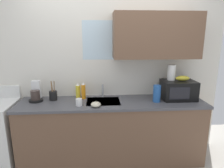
% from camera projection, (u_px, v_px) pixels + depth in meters
% --- Properties ---
extents(kitchen_wall_assembly, '(3.35, 0.42, 2.50)m').
position_uv_depth(kitchen_wall_assembly, '(120.00, 65.00, 2.96)').
color(kitchen_wall_assembly, silver).
rests_on(kitchen_wall_assembly, ground).
extents(counter_unit, '(2.58, 0.63, 0.90)m').
position_uv_depth(counter_unit, '(112.00, 130.00, 2.87)').
color(counter_unit, brown).
rests_on(counter_unit, ground).
extents(sink_faucet, '(0.03, 0.03, 0.19)m').
position_uv_depth(sink_faucet, '(103.00, 90.00, 2.97)').
color(sink_faucet, '#B2B5BA').
rests_on(sink_faucet, counter_unit).
extents(microwave, '(0.46, 0.35, 0.27)m').
position_uv_depth(microwave, '(178.00, 90.00, 2.85)').
color(microwave, black).
rests_on(microwave, counter_unit).
extents(banana_bunch, '(0.20, 0.11, 0.07)m').
position_uv_depth(banana_bunch, '(183.00, 78.00, 2.81)').
color(banana_bunch, gold).
rests_on(banana_bunch, microwave).
extents(paper_towel_roll, '(0.11, 0.11, 0.22)m').
position_uv_depth(paper_towel_roll, '(171.00, 72.00, 2.83)').
color(paper_towel_roll, white).
rests_on(paper_towel_roll, microwave).
extents(coffee_maker, '(0.19, 0.21, 0.28)m').
position_uv_depth(coffee_maker, '(36.00, 94.00, 2.77)').
color(coffee_maker, black).
rests_on(coffee_maker, counter_unit).
extents(dish_soap_bottle_orange, '(0.06, 0.06, 0.24)m').
position_uv_depth(dish_soap_bottle_orange, '(83.00, 91.00, 2.86)').
color(dish_soap_bottle_orange, orange).
rests_on(dish_soap_bottle_orange, counter_unit).
extents(dish_soap_bottle_yellow, '(0.07, 0.07, 0.22)m').
position_uv_depth(dish_soap_bottle_yellow, '(78.00, 91.00, 2.91)').
color(dish_soap_bottle_yellow, yellow).
rests_on(dish_soap_bottle_yellow, counter_unit).
extents(cereal_canister, '(0.10, 0.10, 0.23)m').
position_uv_depth(cereal_canister, '(157.00, 94.00, 2.73)').
color(cereal_canister, '#2659A5').
rests_on(cereal_canister, counter_unit).
extents(mug_white, '(0.08, 0.08, 0.09)m').
position_uv_depth(mug_white, '(79.00, 102.00, 2.59)').
color(mug_white, white).
rests_on(mug_white, counter_unit).
extents(utensil_crock, '(0.11, 0.11, 0.28)m').
position_uv_depth(utensil_crock, '(53.00, 95.00, 2.81)').
color(utensil_crock, black).
rests_on(utensil_crock, counter_unit).
extents(small_bowl, '(0.13, 0.13, 0.06)m').
position_uv_depth(small_bowl, '(96.00, 104.00, 2.55)').
color(small_bowl, beige).
rests_on(small_bowl, counter_unit).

